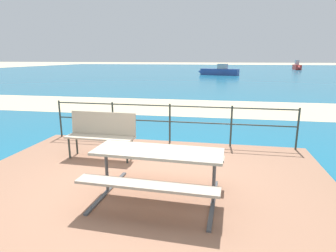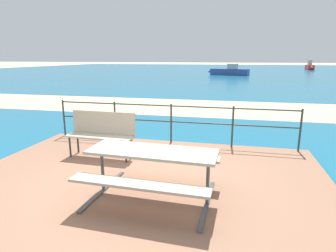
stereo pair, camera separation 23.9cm
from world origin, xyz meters
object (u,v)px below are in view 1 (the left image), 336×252
at_px(park_bench, 102,131).
at_px(boat_mid, 297,66).
at_px(boat_near, 219,71).
at_px(picnic_table, 158,161).

relative_size(park_bench, boat_mid, 0.30).
xyz_separation_m(boat_near, boat_mid, (13.44, 18.79, 0.08)).
bearing_deg(boat_mid, boat_near, -31.01).
bearing_deg(park_bench, picnic_table, -43.01).
distance_m(picnic_table, boat_near, 32.06).
relative_size(park_bench, boat_near, 0.28).
xyz_separation_m(park_bench, boat_near, (1.98, 30.52, -0.15)).
xyz_separation_m(picnic_table, park_bench, (-1.56, 1.54, -0.01)).
relative_size(picnic_table, park_bench, 1.34).
height_order(boat_near, boat_mid, boat_mid).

